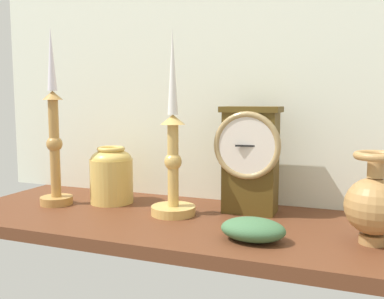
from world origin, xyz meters
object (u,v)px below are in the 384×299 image
at_px(mantel_clock, 250,157).
at_px(candlestick_tall_center, 53,141).
at_px(candlestick_tall_left, 173,159).
at_px(brass_vase_bulbous, 374,203).
at_px(brass_vase_jar, 111,174).

distance_m(mantel_clock, candlestick_tall_center, 0.44).
height_order(mantel_clock, candlestick_tall_left, candlestick_tall_left).
bearing_deg(brass_vase_bulbous, brass_vase_jar, 170.55).
relative_size(mantel_clock, candlestick_tall_left, 0.59).
distance_m(mantel_clock, brass_vase_jar, 0.32).
bearing_deg(mantel_clock, brass_vase_bulbous, -27.05).
height_order(candlestick_tall_left, brass_vase_bulbous, candlestick_tall_left).
distance_m(candlestick_tall_center, brass_vase_bulbous, 0.67).
bearing_deg(candlestick_tall_left, candlestick_tall_center, -175.98).
height_order(candlestick_tall_left, candlestick_tall_center, candlestick_tall_center).
bearing_deg(candlestick_tall_left, mantel_clock, 26.66).
height_order(candlestick_tall_left, brass_vase_jar, candlestick_tall_left).
distance_m(mantel_clock, candlestick_tall_left, 0.16).
height_order(mantel_clock, candlestick_tall_center, candlestick_tall_center).
distance_m(mantel_clock, brass_vase_bulbous, 0.27).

